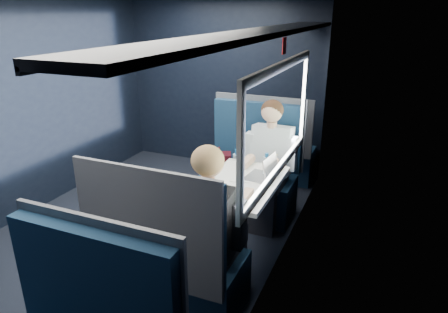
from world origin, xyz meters
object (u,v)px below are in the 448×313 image
at_px(bottle_small, 266,165).
at_px(cup, 273,166).
at_px(seat_row_front, 274,151).
at_px(man, 269,158).
at_px(table, 238,189).
at_px(seat_bay_near, 249,175).
at_px(laptop, 265,172).
at_px(seat_bay_far, 171,264).
at_px(woman, 211,221).

bearing_deg(bottle_small, cup, 76.81).
relative_size(seat_row_front, man, 0.88).
relative_size(table, cup, 12.01).
bearing_deg(table, seat_row_front, 95.80).
xyz_separation_m(seat_bay_near, bottle_small, (0.38, -0.64, 0.41)).
relative_size(laptop, bottle_small, 1.47).
bearing_deg(man, seat_row_front, 102.83).
height_order(seat_bay_near, man, man).
xyz_separation_m(table, man, (0.07, 0.70, 0.06)).
height_order(table, bottle_small, bottle_small).
relative_size(seat_bay_far, woman, 0.95).
distance_m(seat_row_front, woman, 2.54).
bearing_deg(table, cup, 59.75).
relative_size(seat_bay_near, cup, 15.13).
bearing_deg(seat_bay_near, bottle_small, -59.44).
relative_size(man, bottle_small, 6.40).
bearing_deg(seat_row_front, man, -77.17).
bearing_deg(seat_row_front, seat_bay_near, -90.74).
bearing_deg(table, laptop, 38.39).
relative_size(table, seat_row_front, 0.86).
height_order(laptop, cup, laptop).
height_order(seat_row_front, laptop, seat_row_front).
bearing_deg(seat_bay_near, seat_row_front, 89.26).
relative_size(bottle_small, cup, 2.48).
bearing_deg(man, woman, -90.00).
relative_size(seat_row_front, woman, 0.88).
xyz_separation_m(seat_bay_far, laptop, (0.37, 1.03, 0.38)).
height_order(seat_bay_far, woman, woman).
bearing_deg(laptop, table, -141.61).
distance_m(seat_bay_far, seat_row_front, 2.67).
distance_m(seat_bay_near, seat_bay_far, 1.75).
height_order(woman, laptop, woman).
bearing_deg(seat_bay_far, laptop, 70.00).
relative_size(seat_row_front, laptop, 3.82).
bearing_deg(cup, bottle_small, -103.19).
xyz_separation_m(seat_row_front, woman, (0.25, -2.50, 0.32)).
relative_size(seat_bay_near, woman, 0.95).
distance_m(seat_bay_far, laptop, 1.16).
xyz_separation_m(seat_row_front, man, (0.25, -1.10, 0.31)).
xyz_separation_m(seat_bay_far, seat_row_front, (0.00, 2.67, -0.00)).
xyz_separation_m(table, seat_bay_near, (-0.19, 0.87, -0.24)).
distance_m(woman, bottle_small, 0.95).
xyz_separation_m(table, bottle_small, (0.18, 0.23, 0.17)).
bearing_deg(cup, seat_bay_near, 128.56).
xyz_separation_m(man, woman, (0.00, -1.41, 0.01)).
bearing_deg(cup, seat_bay_far, -107.65).
height_order(seat_row_front, man, man).
height_order(bottle_small, cup, bottle_small).
height_order(seat_bay_far, bottle_small, seat_bay_far).
height_order(seat_row_front, cup, seat_row_front).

